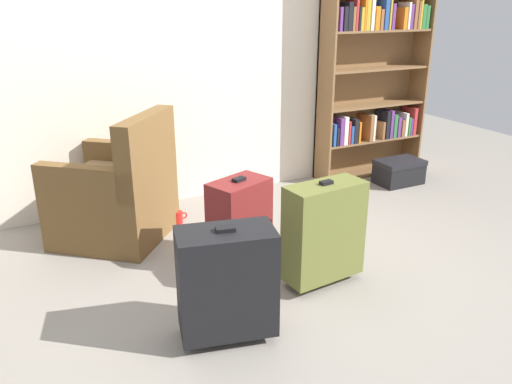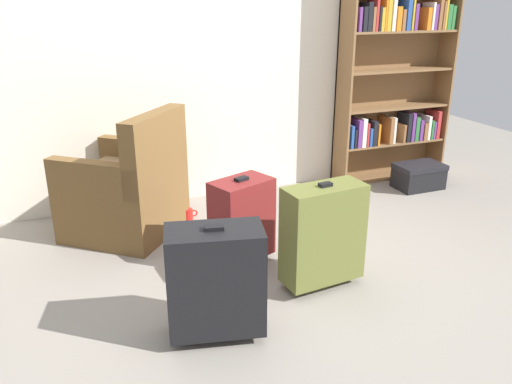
{
  "view_description": "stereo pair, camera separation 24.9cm",
  "coord_description": "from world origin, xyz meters",
  "px_view_note": "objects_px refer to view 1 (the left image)",
  "views": [
    {
      "loc": [
        -1.28,
        -2.25,
        1.6
      ],
      "look_at": [
        -0.01,
        0.25,
        0.55
      ],
      "focal_mm": 36.06,
      "sensor_mm": 36.0,
      "label": 1
    },
    {
      "loc": [
        -1.05,
        -2.35,
        1.6
      ],
      "look_at": [
        -0.01,
        0.25,
        0.55
      ],
      "focal_mm": 36.06,
      "sensor_mm": 36.0,
      "label": 2
    }
  ],
  "objects_px": {
    "armchair": "(118,196)",
    "storage_box": "(399,171)",
    "bookshelf": "(374,57)",
    "suitcase_black": "(227,282)",
    "suitcase_dark_red": "(240,219)",
    "suitcase_olive": "(324,231)",
    "mug": "(178,217)"
  },
  "relations": [
    {
      "from": "armchair",
      "to": "storage_box",
      "type": "xyz_separation_m",
      "value": [
        2.56,
        -0.01,
        -0.2
      ]
    },
    {
      "from": "armchair",
      "to": "suitcase_black",
      "type": "bearing_deg",
      "value": -81.7
    },
    {
      "from": "bookshelf",
      "to": "storage_box",
      "type": "xyz_separation_m",
      "value": [
        0.08,
        -0.39,
        -0.99
      ]
    },
    {
      "from": "mug",
      "to": "suitcase_black",
      "type": "bearing_deg",
      "value": -99.03
    },
    {
      "from": "armchair",
      "to": "suitcase_black",
      "type": "xyz_separation_m",
      "value": [
        0.21,
        -1.42,
        0.0
      ]
    },
    {
      "from": "bookshelf",
      "to": "armchair",
      "type": "relative_size",
      "value": 2.02
    },
    {
      "from": "bookshelf",
      "to": "suitcase_olive",
      "type": "distance_m",
      "value": 2.34
    },
    {
      "from": "bookshelf",
      "to": "suitcase_black",
      "type": "xyz_separation_m",
      "value": [
        -2.28,
        -1.81,
        -0.79
      ]
    },
    {
      "from": "mug",
      "to": "suitcase_black",
      "type": "height_order",
      "value": "suitcase_black"
    },
    {
      "from": "storage_box",
      "to": "suitcase_olive",
      "type": "xyz_separation_m",
      "value": [
        -1.63,
        -1.18,
        0.22
      ]
    },
    {
      "from": "storage_box",
      "to": "suitcase_dark_red",
      "type": "bearing_deg",
      "value": -159.67
    },
    {
      "from": "bookshelf",
      "to": "mug",
      "type": "distance_m",
      "value": 2.33
    },
    {
      "from": "storage_box",
      "to": "suitcase_black",
      "type": "relative_size",
      "value": 0.69
    },
    {
      "from": "armchair",
      "to": "suitcase_black",
      "type": "height_order",
      "value": "armchair"
    },
    {
      "from": "suitcase_dark_red",
      "to": "storage_box",
      "type": "bearing_deg",
      "value": 20.33
    },
    {
      "from": "armchair",
      "to": "mug",
      "type": "relative_size",
      "value": 8.22
    },
    {
      "from": "storage_box",
      "to": "armchair",
      "type": "bearing_deg",
      "value": 179.8
    },
    {
      "from": "armchair",
      "to": "suitcase_dark_red",
      "type": "xyz_separation_m",
      "value": [
        0.6,
        -0.74,
        -0.01
      ]
    },
    {
      "from": "storage_box",
      "to": "suitcase_black",
      "type": "xyz_separation_m",
      "value": [
        -2.35,
        -1.41,
        0.2
      ]
    },
    {
      "from": "armchair",
      "to": "mug",
      "type": "distance_m",
      "value": 0.52
    },
    {
      "from": "suitcase_black",
      "to": "suitcase_dark_red",
      "type": "distance_m",
      "value": 0.79
    },
    {
      "from": "mug",
      "to": "suitcase_dark_red",
      "type": "bearing_deg",
      "value": -78.77
    },
    {
      "from": "armchair",
      "to": "suitcase_dark_red",
      "type": "height_order",
      "value": "armchair"
    },
    {
      "from": "armchair",
      "to": "storage_box",
      "type": "distance_m",
      "value": 2.57
    },
    {
      "from": "suitcase_black",
      "to": "armchair",
      "type": "bearing_deg",
      "value": 98.3
    },
    {
      "from": "armchair",
      "to": "storage_box",
      "type": "relative_size",
      "value": 2.34
    },
    {
      "from": "suitcase_olive",
      "to": "suitcase_black",
      "type": "bearing_deg",
      "value": -161.92
    },
    {
      "from": "bookshelf",
      "to": "suitcase_olive",
      "type": "relative_size",
      "value": 3.07
    },
    {
      "from": "storage_box",
      "to": "suitcase_olive",
      "type": "bearing_deg",
      "value": -144.24
    },
    {
      "from": "suitcase_olive",
      "to": "storage_box",
      "type": "bearing_deg",
      "value": 35.76
    },
    {
      "from": "bookshelf",
      "to": "mug",
      "type": "bearing_deg",
      "value": -170.61
    },
    {
      "from": "bookshelf",
      "to": "mug",
      "type": "relative_size",
      "value": 16.63
    }
  ]
}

